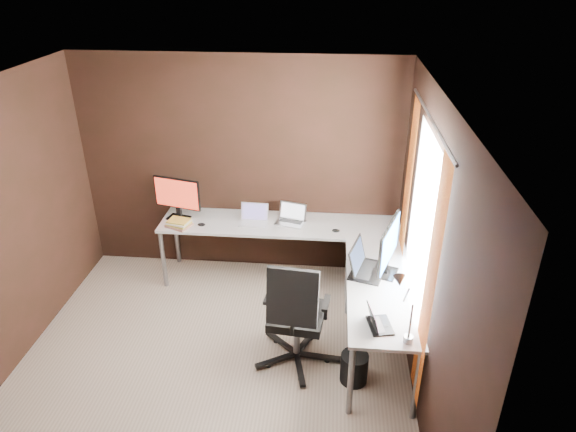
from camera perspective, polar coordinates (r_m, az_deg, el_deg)
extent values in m
cube|color=#BEAA94|center=(4.96, -8.42, -16.27)|extent=(3.60, 3.60, 0.00)
cube|color=white|center=(3.73, -11.05, 12.90)|extent=(3.60, 3.60, 0.00)
cube|color=black|center=(5.79, -5.33, 5.34)|extent=(3.60, 0.00, 2.50)
cube|color=black|center=(4.16, 15.32, -4.86)|extent=(0.00, 3.60, 2.50)
cube|color=white|center=(4.36, 14.80, -0.20)|extent=(0.00, 1.00, 1.30)
cube|color=orange|center=(3.84, 15.41, -7.79)|extent=(0.01, 0.35, 2.00)
cube|color=orange|center=(5.09, 12.98, 1.55)|extent=(0.01, 0.35, 2.00)
cylinder|color=slate|center=(4.06, 15.66, 10.29)|extent=(0.02, 1.90, 0.02)
cube|color=silver|center=(5.68, -0.90, -0.94)|extent=(2.65, 0.60, 0.03)
cube|color=silver|center=(4.72, 10.23, -7.87)|extent=(0.60, 1.65, 0.03)
cylinder|color=slate|center=(5.90, -13.68, -4.69)|extent=(0.05, 0.05, 0.70)
cylinder|color=slate|center=(6.33, -12.28, -2.23)|extent=(0.05, 0.05, 0.70)
cylinder|color=slate|center=(4.33, 6.97, -17.72)|extent=(0.05, 0.05, 0.70)
cylinder|color=slate|center=(4.38, 14.12, -17.77)|extent=(0.05, 0.05, 0.70)
cylinder|color=slate|center=(6.10, 11.49, -3.31)|extent=(0.05, 0.05, 0.70)
cube|color=silver|center=(5.58, 8.62, -6.79)|extent=(0.42, 0.50, 0.60)
cube|color=black|center=(5.90, -12.05, -0.19)|extent=(0.27, 0.21, 0.01)
cube|color=black|center=(5.89, -12.01, 0.43)|extent=(0.06, 0.05, 0.11)
cube|color=black|center=(5.79, -12.23, 2.49)|extent=(0.54, 0.16, 0.35)
cube|color=red|center=(5.78, -12.30, 2.43)|extent=(0.51, 0.13, 0.32)
cube|color=black|center=(4.89, 11.03, -6.26)|extent=(0.23, 0.28, 0.01)
cube|color=black|center=(4.86, 10.86, -5.59)|extent=(0.05, 0.06, 0.11)
cube|color=black|center=(4.73, 11.13, -2.99)|extent=(0.23, 0.62, 0.40)
cube|color=#1F5AAD|center=(4.73, 11.30, -3.02)|extent=(0.20, 0.58, 0.37)
cube|color=silver|center=(5.67, -3.87, -0.77)|extent=(0.32, 0.23, 0.02)
cube|color=silver|center=(5.70, -3.73, 0.52)|extent=(0.31, 0.08, 0.19)
cube|color=#584D88|center=(5.69, -3.75, 0.49)|extent=(0.27, 0.06, 0.16)
cube|color=silver|center=(5.67, 0.26, -0.73)|extent=(0.35, 0.29, 0.02)
cube|color=silver|center=(5.69, 0.54, 0.56)|extent=(0.31, 0.13, 0.19)
cube|color=silver|center=(5.69, 0.52, 0.53)|extent=(0.27, 0.11, 0.17)
cube|color=black|center=(4.89, 8.87, -6.04)|extent=(0.40, 0.48, 0.02)
cube|color=black|center=(4.84, 7.69, -4.43)|extent=(0.19, 0.42, 0.26)
cube|color=#172136|center=(4.84, 7.76, -4.44)|extent=(0.16, 0.37, 0.22)
cube|color=black|center=(4.26, 10.18, -11.87)|extent=(0.22, 0.28, 0.02)
cube|color=black|center=(4.19, 9.38, -11.06)|extent=(0.10, 0.25, 0.16)
cube|color=#BD568B|center=(4.19, 9.46, -11.05)|extent=(0.08, 0.22, 0.13)
cube|color=#A16B57|center=(5.73, -12.01, -1.02)|extent=(0.30, 0.28, 0.02)
cube|color=gold|center=(5.72, -12.03, -0.81)|extent=(0.27, 0.24, 0.02)
cube|color=silver|center=(5.71, -12.05, -0.64)|extent=(0.28, 0.24, 0.02)
cube|color=gold|center=(5.70, -12.07, -0.50)|extent=(0.25, 0.21, 0.01)
ellipsoid|color=black|center=(5.69, -9.60, -0.94)|extent=(0.10, 0.08, 0.03)
ellipsoid|color=black|center=(5.51, 5.34, -1.62)|extent=(0.09, 0.07, 0.03)
cylinder|color=slate|center=(4.14, 13.21, -13.18)|extent=(0.08, 0.08, 0.06)
cylinder|color=slate|center=(4.03, 13.48, -11.23)|extent=(0.02, 0.02, 0.30)
cylinder|color=slate|center=(3.92, 13.02, -8.57)|extent=(0.02, 0.16, 0.23)
cone|color=slate|center=(3.93, 12.29, -7.07)|extent=(0.09, 0.12, 0.12)
cylinder|color=slate|center=(4.84, 0.97, -13.12)|extent=(0.06, 0.06, 0.39)
cube|color=black|center=(4.70, 1.00, -11.00)|extent=(0.52, 0.52, 0.08)
cube|color=black|center=(4.30, 0.49, -9.05)|extent=(0.44, 0.17, 0.52)
cylinder|color=black|center=(4.74, 7.36, -16.38)|extent=(0.29, 0.29, 0.28)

